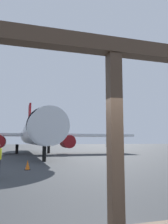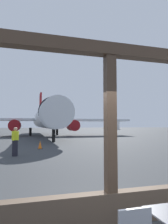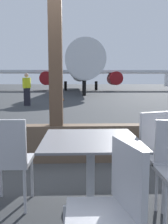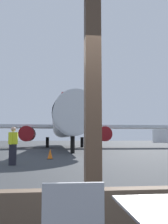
{
  "view_description": "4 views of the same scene",
  "coord_description": "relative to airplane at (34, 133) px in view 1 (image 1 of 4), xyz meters",
  "views": [
    {
      "loc": [
        -1.44,
        -3.21,
        1.85
      ],
      "look_at": [
        3.83,
        14.68,
        4.26
      ],
      "focal_mm": 36.57,
      "sensor_mm": 36.0,
      "label": 1
    },
    {
      "loc": [
        -1.52,
        -3.56,
        1.85
      ],
      "look_at": [
        3.92,
        16.05,
        3.22
      ],
      "focal_mm": 31.6,
      "sensor_mm": 36.0,
      "label": 2
    },
    {
      "loc": [
        0.31,
        -3.66,
        1.26
      ],
      "look_at": [
        0.38,
        -1.63,
        1.0
      ],
      "focal_mm": 37.65,
      "sensor_mm": 36.0,
      "label": 3
    },
    {
      "loc": [
        -0.49,
        -3.24,
        1.2
      ],
      "look_at": [
        1.4,
        12.97,
        2.87
      ],
      "focal_mm": 41.88,
      "sensor_mm": 36.0,
      "label": 4
    }
  ],
  "objects": [
    {
      "name": "traffic_cone",
      "position": [
        -1.75,
        -19.2,
        -2.8
      ],
      "size": [
        0.36,
        0.36,
        0.62
      ],
      "color": "orange",
      "rests_on": "ground"
    },
    {
      "name": "airplane",
      "position": [
        0.0,
        0.0,
        0.0
      ],
      "size": [
        31.66,
        34.2,
        9.82
      ],
      "color": "silver",
      "rests_on": "ground"
    },
    {
      "name": "ground_plane",
      "position": [
        -1.07,
        8.32,
        -3.09
      ],
      "size": [
        220.0,
        220.0,
        0.0
      ],
      "primitive_type": "plane",
      "color": "#383A3D"
    },
    {
      "name": "fuel_storage_tank",
      "position": [
        34.35,
        48.65,
        -0.95
      ],
      "size": [
        6.24,
        6.24,
        4.27
      ],
      "primitive_type": "cylinder",
      "color": "white",
      "rests_on": "ground"
    },
    {
      "name": "window_frame",
      "position": [
        -1.07,
        -31.68,
        -1.82
      ],
      "size": [
        7.34,
        0.24,
        3.47
      ],
      "color": "brown",
      "rests_on": "ground"
    }
  ]
}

